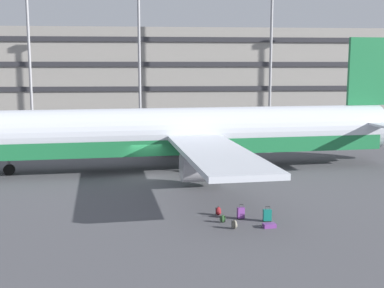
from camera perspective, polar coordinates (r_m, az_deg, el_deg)
ground_plane at (r=40.50m, az=-5.18°, el=-3.62°), size 600.00×600.00×0.00m
terminal_structure at (r=84.09m, az=-5.14°, el=7.77°), size 122.43×18.17×14.41m
airliner at (r=42.56m, az=-0.95°, el=1.21°), size 43.07×34.87×11.22m
light_mast_left at (r=69.98m, az=-18.18°, el=13.39°), size 1.80×0.50×26.08m
light_mast_center_left at (r=68.03m, az=-6.02°, el=10.81°), size 1.80×0.50×18.93m
light_mast_center_right at (r=70.19m, az=9.02°, el=13.18°), size 1.80×0.50×24.86m
suitcase_small at (r=28.04m, az=8.78°, el=-9.13°), size 0.75×0.50×0.23m
suitcase_large at (r=28.99m, az=8.54°, el=-7.98°), size 0.47×0.25×0.90m
suitcase_black at (r=29.27m, az=5.56°, el=-7.77°), size 0.45×0.32×0.89m
backpack_upright at (r=28.59m, az=3.51°, el=-8.48°), size 0.40×0.31×0.49m
backpack_scuffed at (r=27.58m, az=4.87°, el=-9.09°), size 0.37×0.40×0.55m
backpack_purple at (r=29.89m, az=3.03°, el=-7.64°), size 0.43×0.40×0.56m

